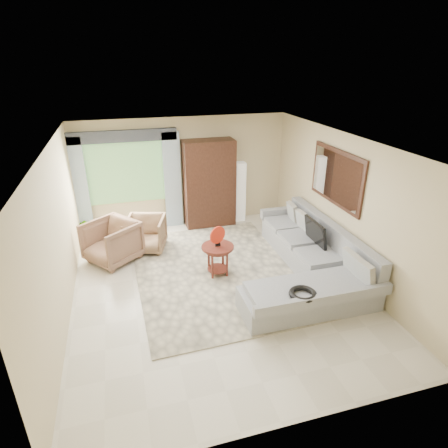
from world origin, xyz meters
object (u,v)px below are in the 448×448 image
object	(u,v)px
potted_plant	(86,229)
floor_lamp	(240,192)
armchair_left	(112,242)
coffee_table	(218,260)
tv_screen	(315,232)
armchair_right	(146,234)
armoire	(209,184)
sectional_sofa	(310,263)

from	to	relation	value
potted_plant	floor_lamp	distance (m)	3.74
armchair_left	coffee_table	bearing A→B (deg)	21.93
tv_screen	floor_lamp	bearing A→B (deg)	105.13
armchair_left	armchair_right	xyz separation A→B (m)	(0.70, 0.32, -0.06)
armchair_left	armchair_right	size ratio (longest dim) A/B	1.15
tv_screen	armoire	xyz separation A→B (m)	(-1.50, 2.53, 0.33)
tv_screen	armchair_left	bearing A→B (deg)	161.78
sectional_sofa	armchair_right	world-z (taller)	sectional_sofa
tv_screen	armchair_left	xyz separation A→B (m)	(-3.84, 1.26, -0.29)
coffee_table	sectional_sofa	bearing A→B (deg)	-18.05
sectional_sofa	tv_screen	distance (m)	0.63
armchair_left	armchair_right	distance (m)	0.77
sectional_sofa	potted_plant	world-z (taller)	sectional_sofa
potted_plant	tv_screen	bearing A→B (deg)	-28.48
armchair_left	armoire	xyz separation A→B (m)	(2.34, 1.27, 0.62)
potted_plant	armchair_left	bearing A→B (deg)	-63.13
coffee_table	armchair_left	bearing A→B (deg)	150.34
tv_screen	armchair_right	bearing A→B (deg)	153.28
potted_plant	armoire	distance (m)	3.01
coffee_table	armchair_right	size ratio (longest dim) A/B	0.75
tv_screen	coffee_table	bearing A→B (deg)	174.91
sectional_sofa	armchair_right	distance (m)	3.47
potted_plant	coffee_table	bearing A→B (deg)	-41.74
armchair_left	potted_plant	xyz separation A→B (m)	(-0.57, 1.13, -0.15)
potted_plant	floor_lamp	world-z (taller)	floor_lamp
armchair_left	potted_plant	bearing A→B (deg)	168.46
sectional_sofa	tv_screen	bearing A→B (deg)	54.04
tv_screen	coffee_table	xyz separation A→B (m)	(-1.92, 0.17, -0.40)
armoire	sectional_sofa	bearing A→B (deg)	-66.94
armchair_left	floor_lamp	bearing A→B (deg)	74.51
sectional_sofa	potted_plant	xyz separation A→B (m)	(-4.14, 2.76, -0.01)
coffee_table	floor_lamp	world-z (taller)	floor_lamp
tv_screen	armchair_left	world-z (taller)	tv_screen
tv_screen	floor_lamp	distance (m)	2.68
sectional_sofa	armchair_right	bearing A→B (deg)	145.86
sectional_sofa	floor_lamp	xyz separation A→B (m)	(-0.43, 2.96, 0.47)
tv_screen	armchair_left	distance (m)	4.05
coffee_table	armchair_left	distance (m)	2.21
sectional_sofa	coffee_table	bearing A→B (deg)	161.95
tv_screen	floor_lamp	xyz separation A→B (m)	(-0.70, 2.59, 0.03)
sectional_sofa	tv_screen	world-z (taller)	tv_screen
tv_screen	potted_plant	bearing A→B (deg)	151.52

